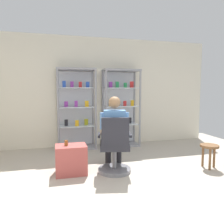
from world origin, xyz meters
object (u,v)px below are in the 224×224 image
at_px(display_cabinet_left, 76,108).
at_px(tea_glass, 66,143).
at_px(storage_crate, 71,159).
at_px(wooden_stool, 209,150).
at_px(display_cabinet_right, 120,107).
at_px(seated_shopkeeper, 114,130).
at_px(office_chair, 115,150).

xyz_separation_m(display_cabinet_left, tea_glass, (-0.32, -1.63, -0.44)).
bearing_deg(storage_crate, wooden_stool, -8.18).
distance_m(display_cabinet_right, storage_crate, 2.23).
height_order(seated_shopkeeper, tea_glass, seated_shopkeeper).
bearing_deg(tea_glass, wooden_stool, -8.01).
bearing_deg(office_chair, storage_crate, 168.20).
distance_m(display_cabinet_left, wooden_stool, 3.00).
relative_size(office_chair, tea_glass, 10.99).
height_order(seated_shopkeeper, wooden_stool, seated_shopkeeper).
distance_m(storage_crate, wooden_stool, 2.44).
xyz_separation_m(display_cabinet_left, storage_crate, (-0.24, -1.63, -0.72)).
height_order(display_cabinet_left, wooden_stool, display_cabinet_left).
xyz_separation_m(seated_shopkeeper, storage_crate, (-0.75, -0.01, -0.47)).
xyz_separation_m(tea_glass, wooden_stool, (2.49, -0.35, -0.19)).
relative_size(display_cabinet_left, tea_glass, 21.75).
bearing_deg(storage_crate, office_chair, -11.80).
relative_size(display_cabinet_right, office_chair, 1.98).
distance_m(display_cabinet_right, tea_glass, 2.20).
xyz_separation_m(display_cabinet_right, wooden_stool, (1.07, -1.98, -0.63)).
relative_size(storage_crate, wooden_stool, 1.20).
bearing_deg(tea_glass, display_cabinet_left, 79.02).
height_order(display_cabinet_left, storage_crate, display_cabinet_left).
relative_size(tea_glass, wooden_stool, 0.21).
relative_size(seated_shopkeeper, tea_glass, 14.77).
xyz_separation_m(office_chair, storage_crate, (-0.71, 0.15, -0.15)).
distance_m(office_chair, seated_shopkeeper, 0.36).
height_order(tea_glass, wooden_stool, tea_glass).
xyz_separation_m(display_cabinet_right, storage_crate, (-1.34, -1.63, -0.73)).
height_order(storage_crate, tea_glass, tea_glass).
bearing_deg(storage_crate, display_cabinet_right, 50.55).
bearing_deg(display_cabinet_right, tea_glass, -131.04).
bearing_deg(display_cabinet_right, seated_shopkeeper, -110.18).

